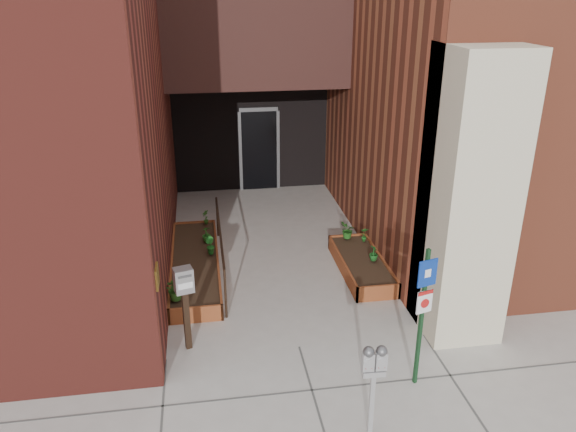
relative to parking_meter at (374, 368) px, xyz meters
name	(u,v)px	position (x,y,z in m)	size (l,w,h in m)	color
ground	(299,347)	(-0.54, 1.90, -1.01)	(80.00, 80.00, 0.00)	#9E9991
planter_left	(195,265)	(-2.09, 4.60, -0.87)	(0.90, 3.60, 0.30)	brown
planter_right	(361,265)	(1.06, 4.10, -0.87)	(0.80, 2.20, 0.30)	brown
handrail	(220,236)	(-1.59, 4.55, -0.26)	(0.04, 3.34, 0.90)	black
parking_meter	(374,368)	(0.00, 0.00, 0.00)	(0.29, 0.14, 1.30)	#B5B5B8
sign_post	(423,304)	(0.91, 0.84, 0.26)	(0.28, 0.10, 2.06)	#13361B
payment_dropbox	(184,292)	(-2.21, 2.16, -0.03)	(0.31, 0.26, 1.36)	black
shrub_left_a	(176,289)	(-2.39, 3.12, -0.51)	(0.36, 0.36, 0.39)	#295919
shrub_left_b	(210,245)	(-1.79, 4.74, -0.54)	(0.19, 0.19, 0.34)	#1B601C
shrub_left_c	(206,234)	(-1.84, 5.31, -0.55)	(0.18, 0.18, 0.32)	#215E1A
shrub_left_d	(206,217)	(-1.84, 6.20, -0.54)	(0.17, 0.17, 0.32)	#2A5C1A
shrub_right_a	(374,253)	(1.25, 3.97, -0.56)	(0.16, 0.16, 0.29)	#164F19
shrub_right_b	(364,234)	(1.31, 4.81, -0.55)	(0.16, 0.16, 0.31)	#1C611B
shrub_right_c	(348,231)	(1.01, 5.00, -0.53)	(0.31, 0.31, 0.34)	#205C1A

